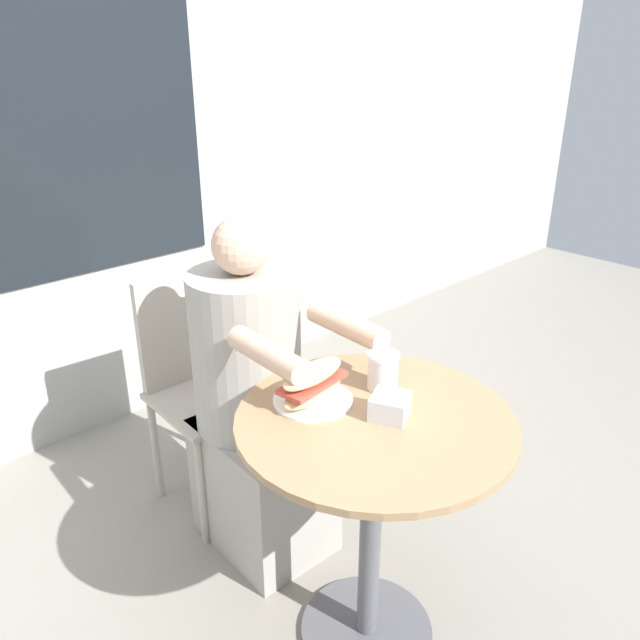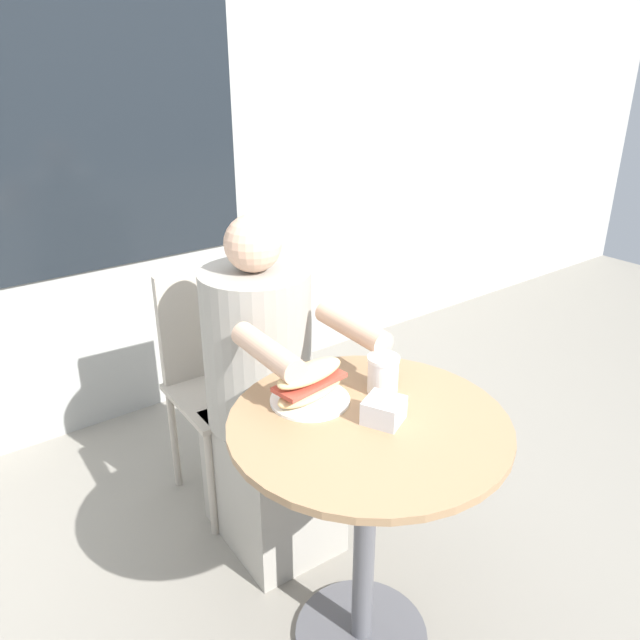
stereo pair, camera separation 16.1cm
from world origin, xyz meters
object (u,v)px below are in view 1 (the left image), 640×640
(cafe_table, at_px, (372,482))
(drink_cup, at_px, (383,371))
(seated_diner, at_px, (256,414))
(diner_chair, at_px, (198,370))
(sandwich_on_plate, at_px, (313,386))

(cafe_table, relative_size, drink_cup, 7.23)
(seated_diner, xyz_separation_m, drink_cup, (0.09, -0.46, 0.31))
(cafe_table, xyz_separation_m, drink_cup, (0.12, 0.09, 0.25))
(cafe_table, height_order, drink_cup, drink_cup)
(seated_diner, bearing_deg, diner_chair, -88.56)
(cafe_table, distance_m, drink_cup, 0.29)
(drink_cup, bearing_deg, cafe_table, -144.82)
(cafe_table, height_order, seated_diner, seated_diner)
(cafe_table, distance_m, diner_chair, 0.89)
(sandwich_on_plate, bearing_deg, diner_chair, 82.36)
(cafe_table, bearing_deg, diner_chair, 87.80)
(diner_chair, relative_size, sandwich_on_plate, 3.94)
(sandwich_on_plate, xyz_separation_m, drink_cup, (0.18, -0.08, 0.01))
(drink_cup, bearing_deg, sandwich_on_plate, 157.60)
(seated_diner, relative_size, sandwich_on_plate, 5.19)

